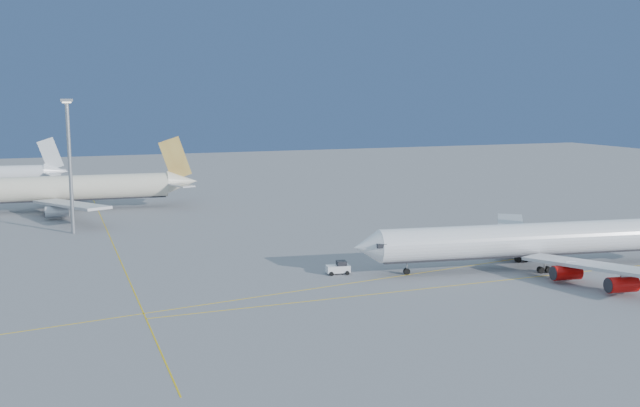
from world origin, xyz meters
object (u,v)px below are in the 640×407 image
at_px(airliner_virgin, 536,240).
at_px(light_mast, 69,155).
at_px(airliner_etihad, 58,189).
at_px(pushback_tug, 339,268).

relative_size(airliner_virgin, light_mast, 2.25).
relative_size(airliner_etihad, pushback_tug, 17.50).
bearing_deg(airliner_virgin, airliner_etihad, 137.18).
distance_m(airliner_virgin, pushback_tug, 33.69).
bearing_deg(airliner_virgin, light_mast, 148.84).
bearing_deg(airliner_etihad, airliner_virgin, -46.74).
height_order(pushback_tug, light_mast, light_mast).
relative_size(pushback_tug, light_mast, 0.14).
height_order(airliner_etihad, light_mast, light_mast).
xyz_separation_m(airliner_virgin, pushback_tug, (-32.62, 7.54, -3.70)).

